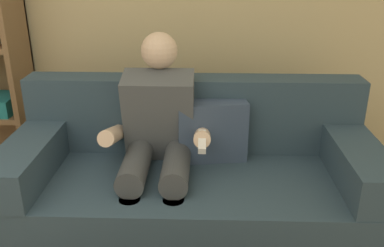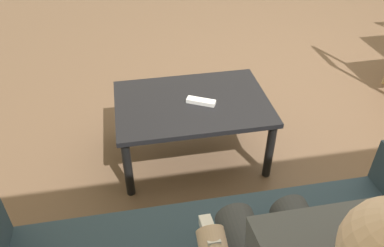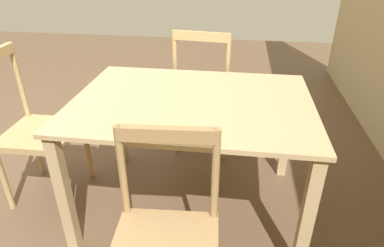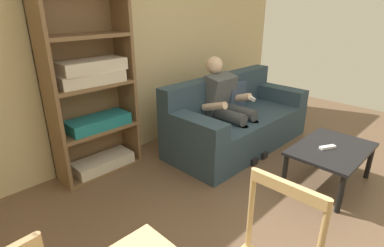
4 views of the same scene
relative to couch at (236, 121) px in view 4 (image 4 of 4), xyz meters
name	(u,v)px [view 4 (image 4 of 4)]	position (x,y,z in m)	size (l,w,h in m)	color
wall_back	(104,53)	(-1.30, 0.91, 0.93)	(6.35, 0.12, 2.51)	#D1BC8C
couch	(236,121)	(0.00, 0.00, 0.00)	(2.01, 0.89, 0.89)	#2D4251
person_lounging	(226,104)	(-0.20, 0.01, 0.28)	(0.59, 0.88, 1.17)	#4C5156
coffee_table	(331,152)	(-0.10, -1.28, 0.03)	(0.90, 0.62, 0.41)	black
tv_remote	(328,147)	(-0.15, -1.25, 0.10)	(0.05, 0.17, 0.02)	white
bookshelf	(92,95)	(-1.62, 0.67, 0.55)	(0.88, 0.36, 1.98)	brown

